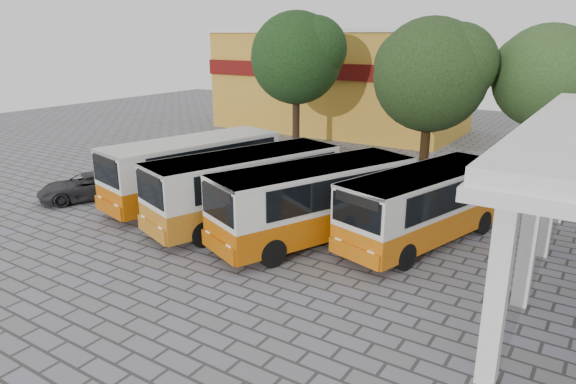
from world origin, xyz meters
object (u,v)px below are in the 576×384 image
Objects in this scene: bus_centre_left at (245,184)px; bus_centre_right at (315,198)px; bus_far_right at (425,202)px; parked_car at (87,186)px; bus_far_left at (193,167)px.

bus_centre_left is 1.00× the size of bus_centre_right.
bus_far_right reaches higher than parked_car.
bus_centre_right reaches higher than parked_car.
bus_far_left reaches higher than bus_far_right.
parked_car is at bearing -151.36° from bus_centre_left.
bus_far_left reaches higher than parked_car.
bus_far_right is at bearing 40.50° from parked_car.
bus_far_left is 7.33m from bus_centre_right.
bus_far_left is 1.00× the size of bus_centre_left.
parked_car is (-12.20, -1.50, -1.12)m from bus_centre_right.
bus_centre_left is at bearing 0.06° from bus_far_left.
bus_far_left reaches higher than bus_centre_left.
bus_centre_right is at bearing 6.23° from bus_far_left.
bus_centre_left reaches higher than bus_far_right.
bus_centre_right is 1.07× the size of bus_far_right.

